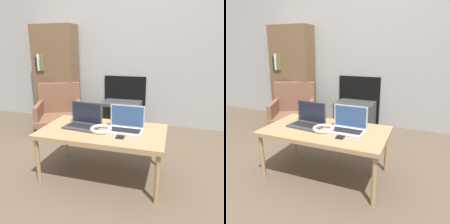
{
  "view_description": "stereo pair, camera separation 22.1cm",
  "coord_description": "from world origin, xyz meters",
  "views": [
    {
      "loc": [
        0.59,
        -1.53,
        1.16
      ],
      "look_at": [
        0.0,
        0.51,
        0.54
      ],
      "focal_mm": 35.0,
      "sensor_mm": 36.0,
      "label": 1
    },
    {
      "loc": [
        0.8,
        -1.46,
        1.16
      ],
      "look_at": [
        0.0,
        0.51,
        0.54
      ],
      "focal_mm": 35.0,
      "sensor_mm": 36.0,
      "label": 2
    }
  ],
  "objects": [
    {
      "name": "ground_plane",
      "position": [
        0.0,
        0.0,
        0.0
      ],
      "size": [
        14.0,
        14.0,
        0.0
      ],
      "primitive_type": "plane",
      "color": "brown"
    },
    {
      "name": "wall_back",
      "position": [
        -0.0,
        1.81,
        1.29
      ],
      "size": [
        7.0,
        0.08,
        2.6
      ],
      "color": "#999999",
      "rests_on": "ground_plane"
    },
    {
      "name": "table",
      "position": [
        0.0,
        0.21,
        0.42
      ],
      "size": [
        1.11,
        0.61,
        0.46
      ],
      "color": "#9E7A51",
      "rests_on": "ground_plane"
    },
    {
      "name": "laptop_left",
      "position": [
        -0.2,
        0.25,
        0.51
      ],
      "size": [
        0.33,
        0.23,
        0.22
      ],
      "rotation": [
        0.0,
        0.0,
        -0.11
      ],
      "color": "#38383D",
      "rests_on": "table"
    },
    {
      "name": "laptop_right",
      "position": [
        0.2,
        0.25,
        0.51
      ],
      "size": [
        0.32,
        0.21,
        0.22
      ],
      "rotation": [
        0.0,
        0.0,
        -0.02
      ],
      "color": "#B2B2B7",
      "rests_on": "table"
    },
    {
      "name": "headphones",
      "position": [
        -0.01,
        0.18,
        0.47
      ],
      "size": [
        0.2,
        0.2,
        0.03
      ],
      "color": "beige",
      "rests_on": "table"
    },
    {
      "name": "phone",
      "position": [
        0.19,
        0.11,
        0.46
      ],
      "size": [
        0.07,
        0.12,
        0.01
      ],
      "color": "black",
      "rests_on": "table"
    },
    {
      "name": "tv",
      "position": [
        -0.15,
        1.57,
        0.19
      ],
      "size": [
        0.57,
        0.39,
        0.39
      ],
      "color": "#383838",
      "rests_on": "ground_plane"
    },
    {
      "name": "armchair",
      "position": [
        -1.04,
        1.28,
        0.29
      ],
      "size": [
        0.8,
        0.79,
        0.66
      ],
      "rotation": [
        0.0,
        0.0,
        0.41
      ],
      "color": "brown",
      "rests_on": "ground_plane"
    },
    {
      "name": "bookshelf",
      "position": [
        -1.24,
        1.61,
        0.75
      ],
      "size": [
        0.68,
        0.32,
        1.51
      ],
      "color": "brown",
      "rests_on": "ground_plane"
    }
  ]
}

